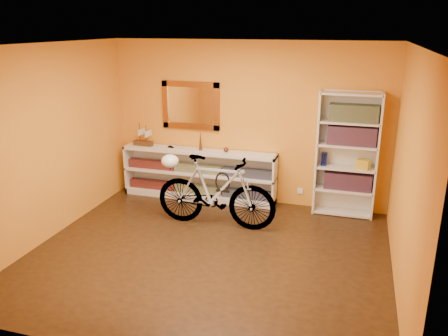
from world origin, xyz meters
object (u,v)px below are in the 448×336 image
(console_unit, at_px, (199,174))
(bookcase, at_px, (347,155))
(helmet, at_px, (170,161))
(bicycle, at_px, (216,192))

(console_unit, relative_size, bookcase, 1.37)
(helmet, bearing_deg, bookcase, 22.10)
(bicycle, bearing_deg, bookcase, -61.27)
(bicycle, bearing_deg, console_unit, 31.52)
(console_unit, height_order, bicycle, bicycle)
(console_unit, height_order, helmet, helmet)
(bicycle, distance_m, helmet, 0.80)
(bicycle, relative_size, helmet, 7.10)
(console_unit, xyz_separation_m, bicycle, (0.60, -0.96, 0.10))
(bookcase, distance_m, helmet, 2.63)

